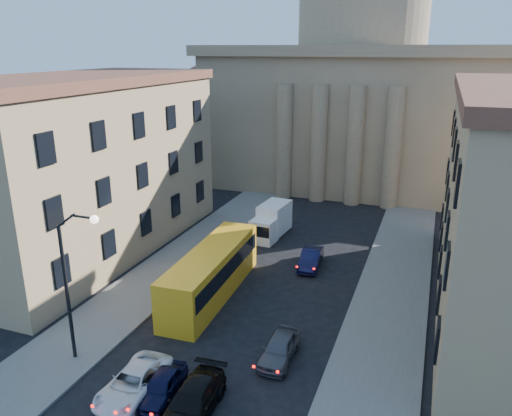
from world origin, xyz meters
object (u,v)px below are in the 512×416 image
at_px(street_lamp, 73,275).
at_px(car_left_near, 162,386).
at_px(box_truck, 271,222).
at_px(city_bus, 212,271).

distance_m(street_lamp, car_left_near, 7.47).
relative_size(car_left_near, box_truck, 0.69).
height_order(car_left_near, box_truck, box_truck).
distance_m(city_bus, box_truck, 12.44).
relative_size(car_left_near, city_bus, 0.32).
bearing_deg(city_bus, box_truck, 86.66).
xyz_separation_m(city_bus, box_truck, (0.25, 12.43, -0.41)).
height_order(street_lamp, box_truck, street_lamp).
bearing_deg(street_lamp, city_bus, 70.21).
bearing_deg(box_truck, car_left_near, -80.20).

